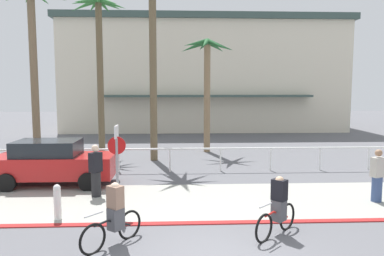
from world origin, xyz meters
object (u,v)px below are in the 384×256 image
Objects in this scene: pedestrian_0 at (96,173)px; cyclist_red_0 at (278,207)px; pedestrian_1 at (377,178)px; palm_tree_1 at (32,31)px; bollard_3 at (57,202)px; palm_tree_3 at (152,20)px; stop_sign_bike_lane at (117,156)px; palm_tree_4 at (207,67)px; car_red_1 at (53,162)px; cyclist_black_1 at (114,216)px; palm_tree_2 at (99,35)px.

cyclist_red_0 is at bearing -33.72° from pedestrian_0.
palm_tree_1 is at bearing 151.59° from pedestrian_1.
pedestrian_0 is (-5.18, 3.46, 0.13)m from cyclist_red_0.
palm_tree_3 is at bearing 75.70° from bollard_3.
stop_sign_bike_lane is 8.18m from pedestrian_1.
palm_tree_4 is at bearing 39.13° from palm_tree_3.
palm_tree_4 is 12.85m from cyclist_red_0.
car_red_1 is (2.24, -4.54, -5.48)m from palm_tree_1.
stop_sign_bike_lane is 2.51m from cyclist_black_1.
pedestrian_0 is at bearing -117.12° from palm_tree_4.
cyclist_red_0 and cyclist_black_1 have the same top height.
cyclist_red_0 reaches higher than bollard_3.
palm_tree_4 is (5.99, -0.21, -1.75)m from palm_tree_2.
palm_tree_4 is at bearing 65.02° from bollard_3.
palm_tree_1 is 3.78m from palm_tree_2.
palm_tree_4 is 1.45× the size of car_red_1.
pedestrian_1 is (7.51, -7.32, -6.12)m from palm_tree_3.
palm_tree_2 is 1.95× the size of car_red_1.
palm_tree_1 is at bearing -133.78° from palm_tree_2.
palm_tree_3 reaches higher than car_red_1.
pedestrian_0 reaches higher than cyclist_black_1.
bollard_3 is 0.59× the size of pedestrian_1.
cyclist_red_0 is (3.62, -9.80, -6.21)m from palm_tree_3.
palm_tree_4 is at bearing 16.31° from palm_tree_1.
stop_sign_bike_lane reaches higher than bollard_3.
palm_tree_1 is 16.03m from pedestrian_1.
palm_tree_4 is (8.60, 2.52, -1.55)m from palm_tree_1.
palm_tree_3 is at bearing -39.51° from palm_tree_2.
stop_sign_bike_lane reaches higher than pedestrian_0.
palm_tree_3 is 8.41m from car_red_1.
cyclist_black_1 is (1.83, -1.72, 0.18)m from bollard_3.
car_red_1 is at bearing 119.68° from cyclist_black_1.
palm_tree_2 is 4.86× the size of pedestrian_0.
palm_tree_1 reaches higher than pedestrian_1.
stop_sign_bike_lane is 11.83m from palm_tree_2.
car_red_1 is 2.52m from pedestrian_0.
palm_tree_4 is at bearing 75.62° from cyclist_black_1.
palm_tree_4 reaches higher than stop_sign_bike_lane.
palm_tree_3 is (5.71, 0.17, 0.55)m from palm_tree_1.
pedestrian_0 is at bearing 74.38° from bollard_3.
palm_tree_3 is 5.34× the size of pedestrian_1.
palm_tree_3 reaches higher than palm_tree_1.
car_red_1 reaches higher than cyclist_black_1.
pedestrian_1 is at bearing 20.33° from cyclist_black_1.
cyclist_red_0 is at bearing -86.56° from palm_tree_4.
cyclist_black_1 is 0.88× the size of pedestrian_1.
palm_tree_1 is at bearing 116.21° from car_red_1.
cyclist_black_1 is (-0.33, -10.22, -6.21)m from palm_tree_3.
cyclist_black_1 is 4.07m from pedestrian_0.
car_red_1 is at bearing 166.64° from pedestrian_1.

